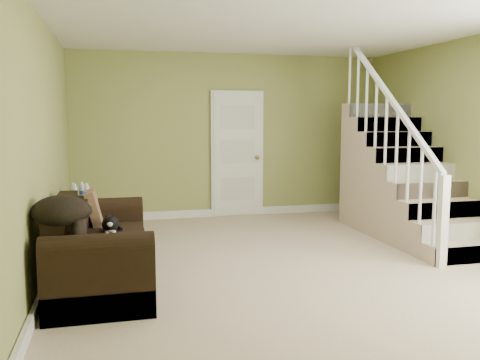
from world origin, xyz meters
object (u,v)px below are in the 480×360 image
side_table (83,222)px  cat (110,224)px  banana (110,241)px  sofa (97,252)px

side_table → cat: size_ratio=1.75×
side_table → banana: bearing=-78.8°
side_table → cat: 1.36m
side_table → banana: (0.35, -1.77, 0.17)m
side_table → cat: side_table is taller
sofa → side_table: sofa is taller
sofa → side_table: bearing=98.1°
sofa → side_table: size_ratio=2.59×
sofa → cat: bearing=64.5°
sofa → banana: size_ratio=11.21×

